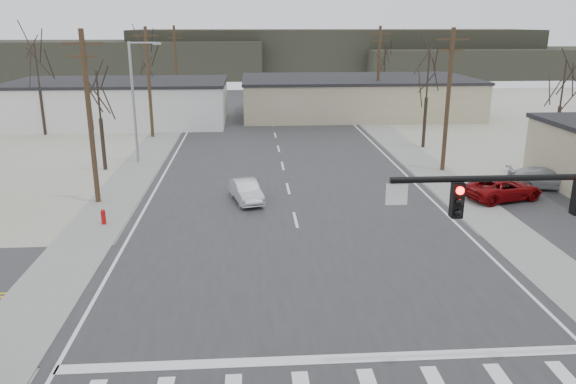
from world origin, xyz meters
name	(u,v)px	position (x,y,z in m)	size (l,w,h in m)	color
ground	(311,287)	(0.00, 0.00, 0.00)	(140.00, 140.00, 0.00)	silver
main_road	(287,185)	(0.00, 15.00, 0.02)	(18.00, 110.00, 0.05)	#28292B
cross_road	(311,286)	(0.00, 0.00, 0.02)	(90.00, 10.00, 0.04)	#28292B
sidewalk_left	(139,168)	(-10.60, 20.00, 0.03)	(3.00, 90.00, 0.06)	gray
sidewalk_right	(422,164)	(10.60, 20.00, 0.03)	(3.00, 90.00, 0.06)	gray
fire_hydrant	(103,217)	(-10.20, 8.00, 0.45)	(0.24, 0.24, 0.87)	#A50C0C
building_left_far	(121,102)	(-16.00, 40.00, 2.26)	(22.30, 12.30, 4.50)	silver
building_right_far	(357,96)	(10.00, 44.00, 2.15)	(26.30, 14.30, 4.30)	tan
upole_left_b	(90,115)	(-11.50, 12.00, 5.22)	(2.20, 0.30, 10.00)	#422E1E
upole_left_c	(149,81)	(-11.50, 32.00, 5.22)	(2.20, 0.30, 10.00)	#422E1E
upole_left_d	(176,65)	(-11.50, 52.00, 5.22)	(2.20, 0.30, 10.00)	#422E1E
upole_right_a	(448,98)	(11.50, 18.00, 5.22)	(2.20, 0.30, 10.00)	#422E1E
upole_right_b	(378,72)	(11.50, 40.00, 5.22)	(2.20, 0.30, 10.00)	#422E1E
streetlight_main	(136,96)	(-10.80, 22.00, 5.09)	(2.40, 0.25, 9.00)	gray
tree_left_near	(99,98)	(-13.00, 20.00, 5.23)	(3.30, 3.30, 7.35)	#32281E
tree_right_mid	(428,77)	(12.50, 26.00, 5.93)	(3.74, 3.74, 8.33)	#32281E
tree_left_far	(147,59)	(-14.00, 46.00, 6.28)	(3.96, 3.96, 8.82)	#32281E
tree_right_far	(385,61)	(15.00, 52.00, 5.58)	(3.52, 3.52, 7.84)	#32281E
tree_lot	(563,86)	(22.00, 22.00, 5.58)	(3.52, 3.52, 7.84)	#32281E
tree_left_mid	(37,68)	(-22.00, 34.00, 6.28)	(3.96, 3.96, 8.82)	#32281E
hill_left	(78,60)	(-35.00, 92.00, 3.50)	(70.00, 18.00, 7.00)	#333026
hill_center	(334,52)	(15.00, 96.00, 4.50)	(80.00, 18.00, 9.00)	#333026
hill_right	(513,62)	(50.00, 90.00, 2.75)	(60.00, 18.00, 5.50)	#333026
sedan_crossing	(246,191)	(-2.67, 11.54, 0.68)	(1.33, 3.83, 1.26)	#A9ADB4
car_far_a	(287,113)	(1.67, 40.13, 0.86)	(2.27, 5.58, 1.62)	black
car_far_b	(261,98)	(-0.94, 53.64, 0.77)	(1.72, 4.27, 1.45)	black
car_parked_red	(504,189)	(12.81, 10.83, 0.69)	(2.19, 4.75, 1.32)	#730608
car_parked_silver	(544,178)	(16.46, 13.00, 0.70)	(1.85, 4.56, 1.32)	#979BA1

